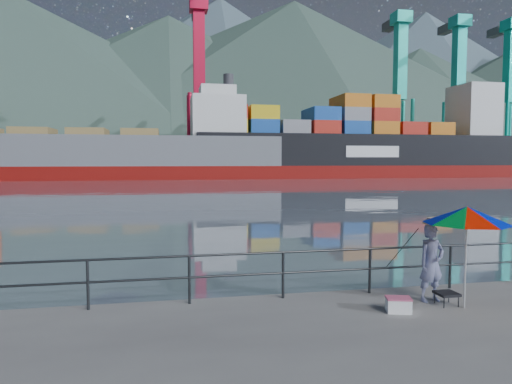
{
  "coord_description": "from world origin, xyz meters",
  "views": [
    {
      "loc": [
        -1.42,
        -7.67,
        2.97
      ],
      "look_at": [
        1.24,
        6.0,
        2.0
      ],
      "focal_mm": 32.0,
      "sensor_mm": 36.0,
      "label": 1
    }
  ],
  "objects_px": {
    "beach_umbrella": "(467,215)",
    "bulk_carrier": "(121,154)",
    "container_ship": "(369,145)",
    "cooler_bag": "(398,306)",
    "fisherman": "(431,263)"
  },
  "relations": [
    {
      "from": "beach_umbrella",
      "to": "bulk_carrier",
      "type": "distance_m",
      "value": 73.69
    },
    {
      "from": "beach_umbrella",
      "to": "container_ship",
      "type": "xyz_separation_m",
      "value": [
        31.59,
        72.65,
        3.94
      ]
    },
    {
      "from": "beach_umbrella",
      "to": "cooler_bag",
      "type": "height_order",
      "value": "beach_umbrella"
    },
    {
      "from": "beach_umbrella",
      "to": "bulk_carrier",
      "type": "xyz_separation_m",
      "value": [
        -13.53,
        72.4,
        2.16
      ]
    },
    {
      "from": "cooler_bag",
      "to": "bulk_carrier",
      "type": "relative_size",
      "value": 0.01
    },
    {
      "from": "beach_umbrella",
      "to": "bulk_carrier",
      "type": "relative_size",
      "value": 0.04
    },
    {
      "from": "bulk_carrier",
      "to": "beach_umbrella",
      "type": "bearing_deg",
      "value": -79.42
    },
    {
      "from": "bulk_carrier",
      "to": "container_ship",
      "type": "bearing_deg",
      "value": 0.32
    },
    {
      "from": "fisherman",
      "to": "bulk_carrier",
      "type": "distance_m",
      "value": 73.12
    },
    {
      "from": "cooler_bag",
      "to": "container_ship",
      "type": "xyz_separation_m",
      "value": [
        33.02,
        72.63,
        5.68
      ]
    },
    {
      "from": "fisherman",
      "to": "bulk_carrier",
      "type": "relative_size",
      "value": 0.03
    },
    {
      "from": "bulk_carrier",
      "to": "container_ship",
      "type": "distance_m",
      "value": 45.15
    },
    {
      "from": "fisherman",
      "to": "bulk_carrier",
      "type": "bearing_deg",
      "value": 91.52
    },
    {
      "from": "beach_umbrella",
      "to": "cooler_bag",
      "type": "distance_m",
      "value": 2.26
    },
    {
      "from": "fisherman",
      "to": "cooler_bag",
      "type": "relative_size",
      "value": 3.57
    }
  ]
}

